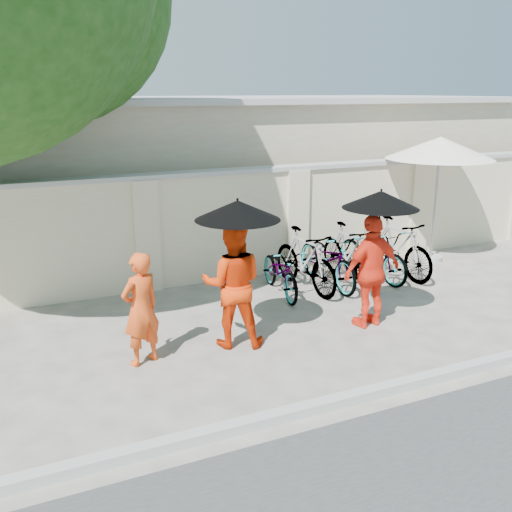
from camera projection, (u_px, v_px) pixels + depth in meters
name	position (u px, v px, depth m)	size (l,w,h in m)	color
ground	(274.00, 347.00, 8.02)	(80.00, 80.00, 0.00)	#ABA296
kerb	(340.00, 401.00, 6.52)	(40.00, 0.16, 0.12)	#A5A5A5
compound_wall	(248.00, 224.00, 10.94)	(20.00, 0.30, 2.00)	beige
building_behind	(224.00, 167.00, 14.49)	(14.00, 6.00, 3.20)	beige
monk_left	(141.00, 309.00, 7.36)	(0.55, 0.36, 1.52)	#EB4C17
monk_center	(233.00, 284.00, 7.88)	(0.88, 0.68, 1.80)	red
parasol_center	(238.00, 210.00, 7.54)	(1.15, 1.15, 1.06)	black
monk_right	(372.00, 271.00, 8.54)	(1.02, 0.42, 1.74)	#FF3417
parasol_right	(381.00, 200.00, 8.17)	(1.11, 1.11, 1.11)	black
patio_umbrella	(440.00, 149.00, 11.48)	(2.38, 2.38, 2.58)	#A5A5A5
bike_0	(281.00, 271.00, 9.99)	(0.58, 1.66, 0.87)	#959595
bike_1	(305.00, 260.00, 10.18)	(0.52, 1.86, 1.12)	#959595
bike_2	(328.00, 259.00, 10.44)	(0.67, 1.93, 1.01)	#959595
bike_3	(349.00, 253.00, 10.69)	(0.51, 1.80, 1.08)	#959595
bike_4	(373.00, 253.00, 10.85)	(0.65, 1.87, 0.98)	#959595
bike_5	(397.00, 247.00, 10.97)	(0.54, 1.89, 1.14)	#959595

